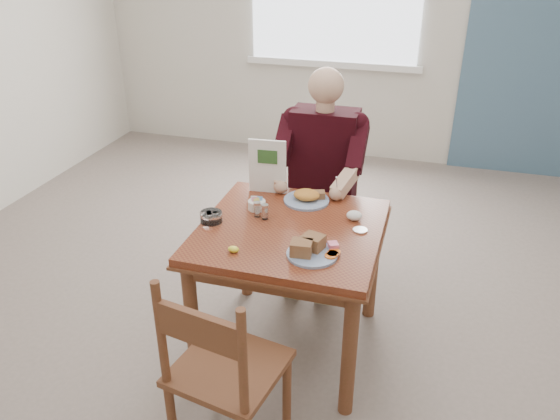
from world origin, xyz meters
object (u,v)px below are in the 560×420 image
(table, at_px, (290,246))
(chair_far, at_px, (323,207))
(near_plate, at_px, (311,249))
(far_plate, at_px, (307,197))
(diner, at_px, (321,164))
(chair_near, at_px, (223,373))

(table, distance_m, chair_far, 0.81)
(near_plate, height_order, far_plate, near_plate)
(chair_far, bearing_deg, diner, -89.99)
(table, relative_size, diner, 0.66)
(chair_near, bearing_deg, far_plate, 85.88)
(table, relative_size, chair_far, 0.97)
(chair_far, distance_m, near_plate, 1.08)
(table, bearing_deg, near_plate, -54.72)
(near_plate, relative_size, far_plate, 0.82)
(near_plate, xyz_separation_m, far_plate, (-0.15, 0.53, -0.00))
(table, distance_m, far_plate, 0.34)
(table, distance_m, near_plate, 0.31)
(chair_far, relative_size, diner, 0.69)
(table, height_order, chair_far, chair_far)
(far_plate, bearing_deg, chair_far, 91.42)
(table, bearing_deg, chair_far, 90.00)
(table, xyz_separation_m, near_plate, (0.16, -0.22, 0.14))
(chair_near, bearing_deg, diner, 87.45)
(chair_far, bearing_deg, near_plate, -81.19)
(table, xyz_separation_m, chair_far, (0.00, 0.80, -0.16))
(diner, bearing_deg, table, -90.00)
(chair_near, relative_size, diner, 0.69)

